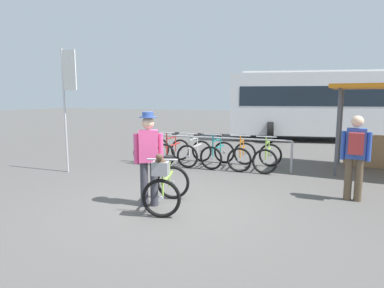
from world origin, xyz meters
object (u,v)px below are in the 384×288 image
(racked_bike_red, at_px, (173,151))
(racked_bike_white, at_px, (195,152))
(racked_bike_black, at_px, (152,150))
(bus_distant, at_px, (344,102))
(pedestrian_with_backpack, at_px, (355,153))
(racked_bike_teal, at_px, (218,154))
(banner_flag, at_px, (68,87))
(featured_bicycle, at_px, (166,183))
(person_with_featured_bike, at_px, (149,155))
(racked_bike_lime, at_px, (268,157))
(racked_bike_orange, at_px, (242,155))

(racked_bike_red, xyz_separation_m, racked_bike_white, (0.70, 0.03, -0.00))
(racked_bike_black, distance_m, racked_bike_white, 1.40)
(bus_distant, bearing_deg, pedestrian_with_backpack, -91.21)
(racked_bike_teal, height_order, banner_flag, banner_flag)
(featured_bicycle, bearing_deg, bus_distant, 73.67)
(person_with_featured_bike, relative_size, pedestrian_with_backpack, 1.05)
(racked_bike_teal, relative_size, bus_distant, 0.11)
(racked_bike_black, xyz_separation_m, racked_bike_red, (0.70, 0.03, 0.00))
(racked_bike_lime, relative_size, bus_distant, 0.11)
(racked_bike_red, xyz_separation_m, racked_bike_orange, (2.10, 0.08, -0.00))
(racked_bike_teal, distance_m, featured_bicycle, 3.84)
(racked_bike_lime, height_order, person_with_featured_bike, person_with_featured_bike)
(racked_bike_teal, height_order, pedestrian_with_backpack, pedestrian_with_backpack)
(racked_bike_orange, bearing_deg, person_with_featured_bike, -102.44)
(racked_bike_orange, xyz_separation_m, racked_bike_lime, (0.70, 0.03, 0.00))
(racked_bike_white, bearing_deg, racked_bike_black, -177.85)
(racked_bike_orange, relative_size, person_with_featured_bike, 0.67)
(pedestrian_with_backpack, bearing_deg, racked_bike_orange, 142.39)
(racked_bike_white, relative_size, pedestrian_with_backpack, 0.68)
(racked_bike_red, bearing_deg, banner_flag, -133.09)
(racked_bike_black, height_order, pedestrian_with_backpack, pedestrian_with_backpack)
(racked_bike_teal, xyz_separation_m, banner_flag, (-3.36, -2.15, 1.86))
(racked_bike_lime, bearing_deg, bus_distant, 73.75)
(featured_bicycle, xyz_separation_m, bus_distant, (3.30, 11.26, 1.25))
(racked_bike_red, relative_size, person_with_featured_bike, 0.66)
(racked_bike_lime, bearing_deg, banner_flag, -155.16)
(racked_bike_black, bearing_deg, pedestrian_with_backpack, -19.57)
(racked_bike_teal, bearing_deg, pedestrian_with_backpack, -31.04)
(racked_bike_lime, bearing_deg, featured_bicycle, -106.49)
(racked_bike_lime, bearing_deg, racked_bike_teal, -177.85)
(pedestrian_with_backpack, height_order, bus_distant, bus_distant)
(racked_bike_black, height_order, bus_distant, bus_distant)
(racked_bike_white, bearing_deg, banner_flag, -141.40)
(racked_bike_white, height_order, featured_bicycle, featured_bicycle)
(racked_bike_white, height_order, person_with_featured_bike, person_with_featured_bike)
(racked_bike_black, relative_size, banner_flag, 0.35)
(racked_bike_orange, bearing_deg, racked_bike_black, -177.85)
(racked_bike_teal, bearing_deg, banner_flag, -147.38)
(racked_bike_black, distance_m, banner_flag, 3.06)
(featured_bicycle, xyz_separation_m, banner_flag, (-3.61, 1.67, 1.74))
(racked_bike_red, relative_size, featured_bicycle, 0.91)
(racked_bike_teal, relative_size, featured_bicycle, 0.92)
(racked_bike_lime, height_order, pedestrian_with_backpack, pedestrian_with_backpack)
(racked_bike_orange, relative_size, pedestrian_with_backpack, 0.70)
(racked_bike_white, distance_m, racked_bike_teal, 0.70)
(racked_bike_orange, relative_size, bus_distant, 0.11)
(racked_bike_orange, relative_size, featured_bicycle, 0.92)
(featured_bicycle, bearing_deg, racked_bike_white, 104.04)
(bus_distant, height_order, banner_flag, banner_flag)
(person_with_featured_bike, bearing_deg, racked_bike_white, 98.68)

